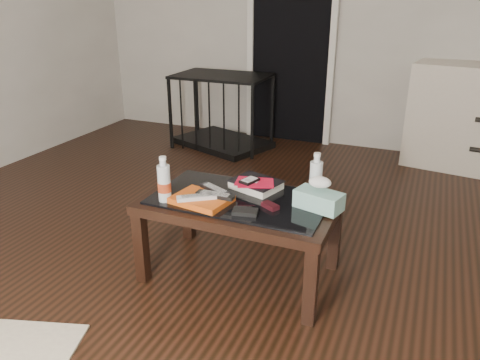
# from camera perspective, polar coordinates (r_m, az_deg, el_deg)

# --- Properties ---
(ground) EXTENTS (5.00, 5.00, 0.00)m
(ground) POSITION_cam_1_polar(r_m,az_deg,el_deg) (2.77, -1.62, -9.80)
(ground) COLOR black
(ground) RESTS_ON ground
(doorway) EXTENTS (0.90, 0.08, 2.07)m
(doorway) POSITION_cam_1_polar(r_m,az_deg,el_deg) (4.83, 6.26, 16.73)
(doorway) COLOR black
(doorway) RESTS_ON ground
(coffee_table) EXTENTS (1.00, 0.60, 0.46)m
(coffee_table) POSITION_cam_1_polar(r_m,az_deg,el_deg) (2.46, 0.03, -3.51)
(coffee_table) COLOR black
(coffee_table) RESTS_ON ground
(pet_crate) EXTENTS (1.05, 0.88, 0.71)m
(pet_crate) POSITION_cam_1_polar(r_m,az_deg,el_deg) (4.73, -2.15, 6.95)
(pet_crate) COLOR black
(pet_crate) RESTS_ON ground
(magazines) EXTENTS (0.31, 0.25, 0.03)m
(magazines) POSITION_cam_1_polar(r_m,az_deg,el_deg) (2.39, -4.71, -2.37)
(magazines) COLOR #CB5013
(magazines) RESTS_ON coffee_table
(remote_silver) EXTENTS (0.19, 0.16, 0.02)m
(remote_silver) POSITION_cam_1_polar(r_m,az_deg,el_deg) (2.35, -5.30, -2.09)
(remote_silver) COLOR silver
(remote_silver) RESTS_ON magazines
(remote_black_front) EXTENTS (0.20, 0.05, 0.02)m
(remote_black_front) POSITION_cam_1_polar(r_m,az_deg,el_deg) (2.37, -3.04, -1.82)
(remote_black_front) COLOR black
(remote_black_front) RESTS_ON magazines
(remote_black_back) EXTENTS (0.20, 0.13, 0.02)m
(remote_black_back) POSITION_cam_1_polar(r_m,az_deg,el_deg) (2.44, -3.08, -1.14)
(remote_black_back) COLOR black
(remote_black_back) RESTS_ON magazines
(textbook) EXTENTS (0.30, 0.27, 0.05)m
(textbook) POSITION_cam_1_polar(r_m,az_deg,el_deg) (2.54, 1.95, -0.55)
(textbook) COLOR black
(textbook) RESTS_ON coffee_table
(dvd_mailers) EXTENTS (0.21, 0.17, 0.01)m
(dvd_mailers) POSITION_cam_1_polar(r_m,az_deg,el_deg) (2.51, 1.67, -0.19)
(dvd_mailers) COLOR red
(dvd_mailers) RESTS_ON textbook
(ipod) EXTENTS (0.09, 0.12, 0.02)m
(ipod) POSITION_cam_1_polar(r_m,az_deg,el_deg) (2.50, 1.16, -0.05)
(ipod) COLOR black
(ipod) RESTS_ON dvd_mailers
(flip_phone) EXTENTS (0.10, 0.09, 0.02)m
(flip_phone) POSITION_cam_1_polar(r_m,az_deg,el_deg) (2.32, 3.70, -3.16)
(flip_phone) COLOR black
(flip_phone) RESTS_ON coffee_table
(wallet) EXTENTS (0.13, 0.09, 0.02)m
(wallet) POSITION_cam_1_polar(r_m,az_deg,el_deg) (2.26, 0.63, -3.89)
(wallet) COLOR black
(wallet) RESTS_ON coffee_table
(water_bottle_left) EXTENTS (0.08, 0.08, 0.24)m
(water_bottle_left) POSITION_cam_1_polar(r_m,az_deg,el_deg) (2.39, -9.26, 0.14)
(water_bottle_left) COLOR silver
(water_bottle_left) RESTS_ON coffee_table
(water_bottle_right) EXTENTS (0.08, 0.08, 0.24)m
(water_bottle_right) POSITION_cam_1_polar(r_m,az_deg,el_deg) (2.44, 9.25, 0.61)
(water_bottle_right) COLOR silver
(water_bottle_right) RESTS_ON coffee_table
(tissue_box) EXTENTS (0.25, 0.18, 0.09)m
(tissue_box) POSITION_cam_1_polar(r_m,az_deg,el_deg) (2.33, 9.58, -2.43)
(tissue_box) COLOR teal
(tissue_box) RESTS_ON coffee_table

